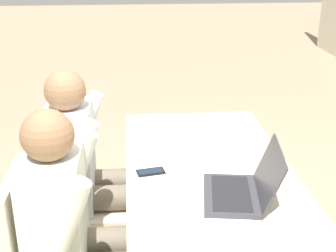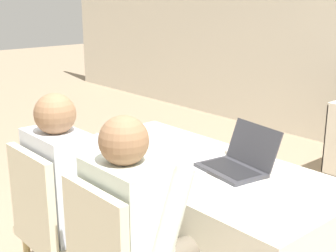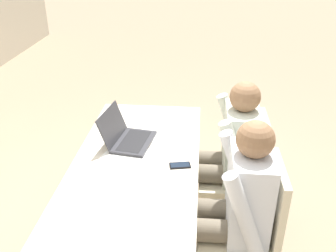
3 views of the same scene
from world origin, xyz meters
name	(u,v)px [view 2 (image 2 of 3)]	position (x,y,z in m)	size (l,w,h in m)	color
conference_table_near	(195,194)	(0.00, 0.00, 0.56)	(1.65, 0.78, 0.74)	beige
laptop	(237,162)	(0.21, 0.09, 0.78)	(0.38, 0.35, 0.23)	#333338
cell_phone	(151,173)	(-0.04, -0.28, 0.74)	(0.09, 0.14, 0.01)	black
paper_beside_laptop	(240,180)	(0.31, 0.00, 0.74)	(0.31, 0.36, 0.00)	white
paper_centre_table	(212,164)	(0.06, 0.06, 0.74)	(0.28, 0.34, 0.00)	white
chair_near_left	(58,224)	(-0.28, -0.70, 0.51)	(0.44, 0.44, 0.91)	tan
person_checkered_shirt	(74,189)	(-0.28, -0.59, 0.67)	(0.50, 0.52, 1.17)	#665B4C
person_white_shirt	(141,228)	(0.28, -0.59, 0.67)	(0.50, 0.52, 1.17)	#665B4C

